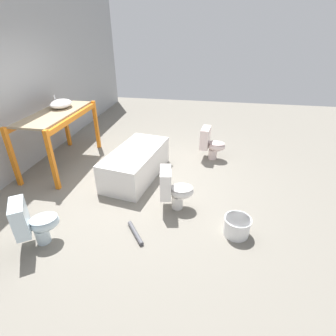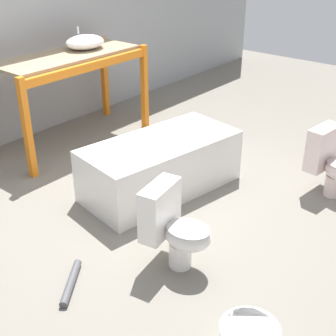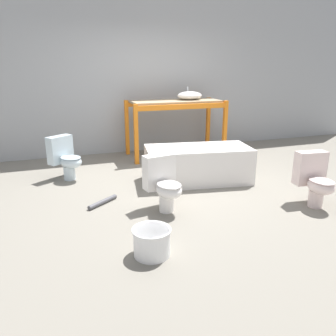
# 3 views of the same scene
# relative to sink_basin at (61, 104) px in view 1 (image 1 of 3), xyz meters

# --- Properties ---
(ground_plane) EXTENTS (12.00, 12.00, 0.00)m
(ground_plane) POSITION_rel_sink_basin_xyz_m (-0.87, -1.64, -1.14)
(ground_plane) COLOR slate
(shelving_rack) EXTENTS (1.83, 0.80, 1.06)m
(shelving_rack) POSITION_rel_sink_basin_xyz_m (-0.30, -0.03, -0.25)
(shelving_rack) COLOR orange
(shelving_rack) RESTS_ON ground_plane
(sink_basin) EXTENTS (0.48, 0.39, 0.24)m
(sink_basin) POSITION_rel_sink_basin_xyz_m (0.00, 0.00, 0.00)
(sink_basin) COLOR white
(sink_basin) RESTS_ON shelving_rack
(bathtub_main) EXTENTS (1.64, 0.96, 0.53)m
(bathtub_main) POSITION_rel_sink_basin_xyz_m (-0.54, -1.60, -0.84)
(bathtub_main) COLOR white
(bathtub_main) RESTS_ON ground_plane
(toilet_near) EXTENTS (0.56, 0.60, 0.66)m
(toilet_near) POSITION_rel_sink_basin_xyz_m (-2.40, -0.83, -0.79)
(toilet_near) COLOR silver
(toilet_near) RESTS_ON ground_plane
(toilet_far) EXTENTS (0.40, 0.53, 0.66)m
(toilet_far) POSITION_rel_sink_basin_xyz_m (0.45, -2.92, -0.79)
(toilet_far) COLOR silver
(toilet_far) RESTS_ON ground_plane
(toilet_extra) EXTENTS (0.42, 0.55, 0.66)m
(toilet_extra) POSITION_rel_sink_basin_xyz_m (-1.36, -2.43, -0.79)
(toilet_extra) COLOR white
(toilet_extra) RESTS_ON ground_plane
(bucket_white) EXTENTS (0.36, 0.36, 0.26)m
(bucket_white) POSITION_rel_sink_basin_xyz_m (-1.79, -3.35, -1.00)
(bucket_white) COLOR white
(bucket_white) RESTS_ON ground_plane
(loose_pipe) EXTENTS (0.41, 0.32, 0.06)m
(loose_pipe) POSITION_rel_sink_basin_xyz_m (-2.04, -2.01, -1.11)
(loose_pipe) COLOR #4C4C51
(loose_pipe) RESTS_ON ground_plane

